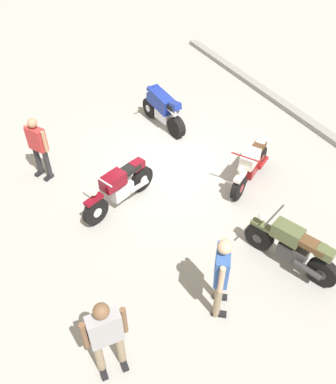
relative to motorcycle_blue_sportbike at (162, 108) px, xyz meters
The scene contains 9 objects.
ground_plane 2.04m from the motorcycle_blue_sportbike, 19.89° to the right, with size 40.00×40.00×0.00m, color #9E9E99.
curb_edge 4.37m from the motorcycle_blue_sportbike, 65.00° to the left, with size 14.00×0.30×0.15m, color gray.
motorcycle_blue_sportbike is the anchor object (origin of this frame).
motorcycle_cream_vintage 3.34m from the motorcycle_blue_sportbike, 13.62° to the left, with size 1.18×1.73×1.07m.
motorcycle_olive_vintage 5.69m from the motorcycle_blue_sportbike, ahead, with size 1.87×0.96×1.07m.
motorcycle_maroon_cruiser 3.51m from the motorcycle_blue_sportbike, 41.90° to the right, with size 0.97×1.98×1.09m.
person_in_gray_shirt 7.17m from the motorcycle_blue_sportbike, 32.54° to the right, with size 0.33×0.67×1.73m.
person_in_blue_shirt 6.15m from the motorcycle_blue_sportbike, 16.97° to the right, with size 0.60×0.52×1.77m.
person_in_red_shirt 3.74m from the motorcycle_blue_sportbike, 78.41° to the right, with size 0.59×0.49×1.64m.
Camera 1 is at (7.08, -3.64, 6.25)m, focal length 36.28 mm.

